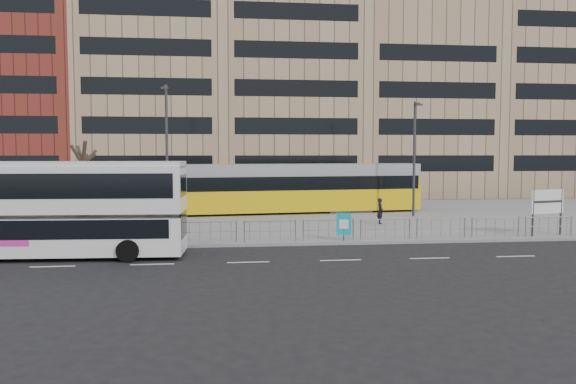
{
  "coord_description": "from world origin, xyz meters",
  "views": [
    {
      "loc": [
        -3.0,
        -27.6,
        4.64
      ],
      "look_at": [
        0.85,
        6.0,
        2.28
      ],
      "focal_mm": 35.0,
      "sensor_mm": 36.0,
      "label": 1
    }
  ],
  "objects": [
    {
      "name": "ground",
      "position": [
        0.0,
        0.0,
        0.0
      ],
      "size": [
        120.0,
        120.0,
        0.0
      ],
      "primitive_type": "plane",
      "color": "black",
      "rests_on": "ground"
    },
    {
      "name": "double_decker_bus",
      "position": [
        -10.13,
        -2.0,
        2.31
      ],
      "size": [
        10.77,
        3.12,
        4.27
      ],
      "rotation": [
        0.0,
        0.0,
        -0.05
      ],
      "color": "silver",
      "rests_on": "ground"
    },
    {
      "name": "pedestrian_barrier",
      "position": [
        2.0,
        0.5,
        0.98
      ],
      "size": [
        32.07,
        0.07,
        1.1
      ],
      "color": "gray",
      "rests_on": "plaza"
    },
    {
      "name": "lamp_post_east",
      "position": [
        10.38,
        10.75,
        4.57
      ],
      "size": [
        0.45,
        1.04,
        8.1
      ],
      "color": "#2D2D30",
      "rests_on": "plaza"
    },
    {
      "name": "pedestrian",
      "position": [
        6.82,
        6.78,
        0.97
      ],
      "size": [
        0.4,
        0.6,
        1.64
      ],
      "primitive_type": "imported",
      "rotation": [
        0.0,
        0.0,
        1.56
      ],
      "color": "black",
      "rests_on": "plaza"
    },
    {
      "name": "building_row",
      "position": [
        1.55,
        34.27,
        12.91
      ],
      "size": [
        70.4,
        18.4,
        31.2
      ],
      "color": "maroon",
      "rests_on": "ground"
    },
    {
      "name": "plaza",
      "position": [
        0.0,
        12.0,
        0.07
      ],
      "size": [
        64.0,
        24.0,
        0.15
      ],
      "primitive_type": "cube",
      "color": "slate",
      "rests_on": "ground"
    },
    {
      "name": "kerb",
      "position": [
        0.0,
        0.05,
        0.07
      ],
      "size": [
        64.0,
        0.25,
        0.17
      ],
      "primitive_type": "cube",
      "color": "gray",
      "rests_on": "ground"
    },
    {
      "name": "ad_panel",
      "position": [
        3.08,
        0.4,
        0.98
      ],
      "size": [
        0.74,
        0.26,
        1.42
      ],
      "rotation": [
        0.0,
        0.0,
        -0.28
      ],
      "color": "#2D2D30",
      "rests_on": "plaza"
    },
    {
      "name": "station_sign",
      "position": [
        14.46,
        0.93,
        1.89
      ],
      "size": [
        2.14,
        0.61,
        2.51
      ],
      "rotation": [
        0.0,
        0.0,
        0.24
      ],
      "color": "#2D2D30",
      "rests_on": "plaza"
    },
    {
      "name": "traffic_light_west",
      "position": [
        -6.91,
        2.0,
        2.12
      ],
      "size": [
        0.2,
        0.23,
        3.1
      ],
      "rotation": [
        0.0,
        0.0,
        -0.19
      ],
      "color": "#2D2D30",
      "rests_on": "plaza"
    },
    {
      "name": "lamp_post_west",
      "position": [
        -6.72,
        10.04,
        5.0
      ],
      "size": [
        0.45,
        1.04,
        8.94
      ],
      "color": "#2D2D30",
      "rests_on": "plaza"
    },
    {
      "name": "tram",
      "position": [
        -3.64,
        13.47,
        1.99
      ],
      "size": [
        31.21,
        6.26,
        3.66
      ],
      "rotation": [
        0.0,
        0.0,
        0.11
      ],
      "color": "gold",
      "rests_on": "plaza"
    },
    {
      "name": "road_markings",
      "position": [
        1.0,
        -4.0,
        0.01
      ],
      "size": [
        62.0,
        0.12,
        0.01
      ],
      "primitive_type": "cube",
      "color": "white",
      "rests_on": "ground"
    },
    {
      "name": "bare_tree",
      "position": [
        -11.09,
        5.89,
        5.43
      ],
      "size": [
        4.23,
        4.23,
        7.22
      ],
      "color": "black",
      "rests_on": "plaza"
    }
  ]
}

